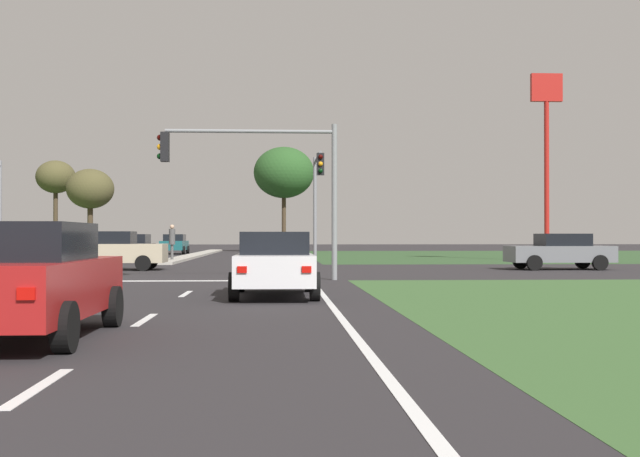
{
  "coord_description": "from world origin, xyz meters",
  "views": [
    {
      "loc": [
        5.74,
        -2.23,
        1.43
      ],
      "look_at": [
        7.5,
        30.26,
        1.73
      ],
      "focal_mm": 44.45,
      "sensor_mm": 36.0,
      "label": 1
    }
  ],
  "objects": [
    {
      "name": "ground_plane",
      "position": [
        0.0,
        30.0,
        0.0
      ],
      "size": [
        200.0,
        200.0,
        0.0
      ],
      "primitive_type": "plane",
      "color": "#282628"
    },
    {
      "name": "grass_verge_far_right",
      "position": [
        25.5,
        54.5,
        0.0
      ],
      "size": [
        35.0,
        35.0,
        0.01
      ],
      "primitive_type": "cube",
      "color": "#2D4C28",
      "rests_on": "ground"
    },
    {
      "name": "median_island_far",
      "position": [
        0.0,
        55.0,
        0.07
      ],
      "size": [
        1.2,
        36.0,
        0.14
      ],
      "primitive_type": "cube",
      "color": "#ADA89E",
      "rests_on": "ground"
    },
    {
      "name": "lane_dash_near",
      "position": [
        3.5,
        5.36,
        0.01
      ],
      "size": [
        0.14,
        2.0,
        0.01
      ],
      "primitive_type": "cube",
      "color": "silver",
      "rests_on": "ground"
    },
    {
      "name": "lane_dash_second",
      "position": [
        3.5,
        11.36,
        0.01
      ],
      "size": [
        0.14,
        2.0,
        0.01
      ],
      "primitive_type": "cube",
      "color": "silver",
      "rests_on": "ground"
    },
    {
      "name": "lane_dash_third",
      "position": [
        3.5,
        17.36,
        0.01
      ],
      "size": [
        0.14,
        2.0,
        0.01
      ],
      "primitive_type": "cube",
      "color": "silver",
      "rests_on": "ground"
    },
    {
      "name": "edge_line_right",
      "position": [
        6.85,
        12.0,
        0.01
      ],
      "size": [
        0.14,
        24.0,
        0.01
      ],
      "primitive_type": "cube",
      "color": "silver",
      "rests_on": "ground"
    },
    {
      "name": "stop_bar_near",
      "position": [
        3.8,
        23.0,
        0.01
      ],
      "size": [
        6.4,
        0.5,
        0.01
      ],
      "primitive_type": "cube",
      "color": "silver",
      "rests_on": "ground"
    },
    {
      "name": "crosswalk_bar_fourth",
      "position": [
        -2.95,
        24.8,
        0.01
      ],
      "size": [
        0.7,
        2.8,
        0.01
      ],
      "primitive_type": "cube",
      "color": "silver",
      "rests_on": "ground"
    },
    {
      "name": "crosswalk_bar_fifth",
      "position": [
        -1.8,
        24.8,
        0.01
      ],
      "size": [
        0.7,
        2.8,
        0.01
      ],
      "primitive_type": "cube",
      "color": "silver",
      "rests_on": "ground"
    },
    {
      "name": "crosswalk_bar_sixth",
      "position": [
        -0.65,
        24.8,
        0.01
      ],
      "size": [
        0.7,
        2.8,
        0.01
      ],
      "primitive_type": "cube",
      "color": "silver",
      "rests_on": "ground"
    },
    {
      "name": "car_grey_near",
      "position": [
        17.74,
        30.74,
        0.78
      ],
      "size": [
        4.36,
        2.09,
        1.52
      ],
      "rotation": [
        0.0,
        0.0,
        1.57
      ],
      "color": "slate",
      "rests_on": "ground"
    },
    {
      "name": "car_black_second",
      "position": [
        -2.17,
        41.77,
        0.78
      ],
      "size": [
        2.04,
        4.34,
        1.52
      ],
      "rotation": [
        0.0,
        0.0,
        3.14
      ],
      "color": "black",
      "rests_on": "ground"
    },
    {
      "name": "car_teal_third",
      "position": [
        -2.33,
        60.53,
        0.79
      ],
      "size": [
        1.97,
        4.6,
        1.55
      ],
      "rotation": [
        0.0,
        0.0,
        3.14
      ],
      "color": "#19565B",
      "rests_on": "ground"
    },
    {
      "name": "car_white_fourth",
      "position": [
        5.68,
        16.5,
        0.78
      ],
      "size": [
        1.99,
        4.54,
        1.52
      ],
      "color": "silver",
      "rests_on": "ground"
    },
    {
      "name": "car_beige_fifth",
      "position": [
        -1.12,
        31.2,
        0.82
      ],
      "size": [
        4.33,
        2.01,
        1.62
      ],
      "rotation": [
        0.0,
        0.0,
        -1.57
      ],
      "color": "#BCAD8E",
      "rests_on": "ground"
    },
    {
      "name": "car_red_sixth",
      "position": [
        2.27,
        8.93,
        0.82
      ],
      "size": [
        1.99,
        4.42,
        1.61
      ],
      "color": "#A31919",
      "rests_on": "ground"
    },
    {
      "name": "traffic_signal_far_right",
      "position": [
        7.6,
        34.63,
        3.69
      ],
      "size": [
        0.32,
        5.23,
        5.29
      ],
      "color": "gray",
      "rests_on": "ground"
    },
    {
      "name": "traffic_signal_near_right",
      "position": [
        5.34,
        23.4,
        3.58
      ],
      "size": [
        5.81,
        0.32,
        5.06
      ],
      "color": "gray",
      "rests_on": "ground"
    },
    {
      "name": "pedestrian_at_median",
      "position": [
        -0.01,
        41.43,
        1.31
      ],
      "size": [
        0.34,
        0.34,
        1.91
      ],
      "rotation": [
        0.0,
        0.0,
        2.2
      ],
      "color": "#4C4C4C",
      "rests_on": "median_island_far"
    },
    {
      "name": "fastfood_pole_sign",
      "position": [
        21.14,
        42.21,
        7.87
      ],
      "size": [
        1.8,
        0.4,
        10.72
      ],
      "color": "red",
      "rests_on": "ground"
    },
    {
      "name": "treeline_second",
      "position": [
        -13.71,
        68.37,
        6.52
      ],
      "size": [
        3.4,
        3.4,
        8.06
      ],
      "color": "#423323",
      "rests_on": "ground"
    },
    {
      "name": "treeline_third",
      "position": [
        -9.89,
        64.87,
        5.32
      ],
      "size": [
        3.92,
        3.92,
        7.04
      ],
      "color": "#423323",
      "rests_on": "ground"
    },
    {
      "name": "treeline_fourth",
      "position": [
        6.33,
        66.97,
        6.95
      ],
      "size": [
        5.28,
        5.28,
        9.21
      ],
      "color": "#423323",
      "rests_on": "ground"
    }
  ]
}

